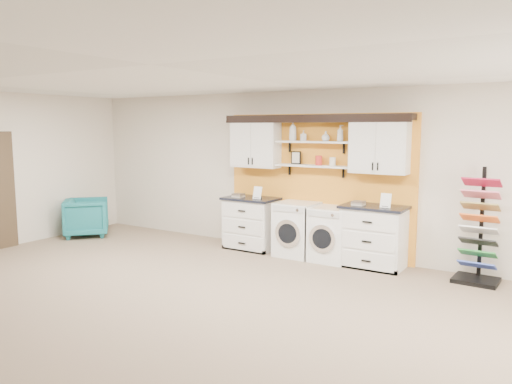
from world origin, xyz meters
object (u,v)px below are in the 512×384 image
Objects in this scene: base_cabinet_right at (374,237)px; dryer at (331,234)px; sample_rack at (478,246)px; washer at (297,229)px; armchair at (87,217)px; base_cabinet_left at (251,223)px.

base_cabinet_right is 0.72m from dryer.
sample_rack is (1.50, 0.03, 0.04)m from base_cabinet_right.
washer is 1.03× the size of dryer.
washer is (-1.34, -0.00, -0.03)m from base_cabinet_right.
armchair is at bearing -170.00° from dryer.
washer is (0.92, -0.00, -0.01)m from base_cabinet_left.
base_cabinet_left is at bearing -176.76° from sample_rack.
base_cabinet_right is at bearing 0.14° from washer.
dryer is 0.54× the size of sample_rack.
sample_rack reaches higher than washer.
sample_rack is at bearing 0.53° from base_cabinet_left.
base_cabinet_right is at bearing -0.00° from base_cabinet_left.
dryer is (1.54, -0.00, -0.02)m from base_cabinet_left.
base_cabinet_right is 1.09× the size of washer.
sample_rack is 1.95× the size of armchair.
base_cabinet_left is 1.07× the size of dryer.
washer is at bearing 180.00° from dryer.
armchair is at bearing -165.54° from base_cabinet_left.
armchair is (-4.91, -0.87, -0.06)m from dryer.
armchair is (-3.37, -0.87, -0.08)m from base_cabinet_left.
armchair is at bearing -170.07° from sample_rack.
base_cabinet_left reaches higher than washer.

